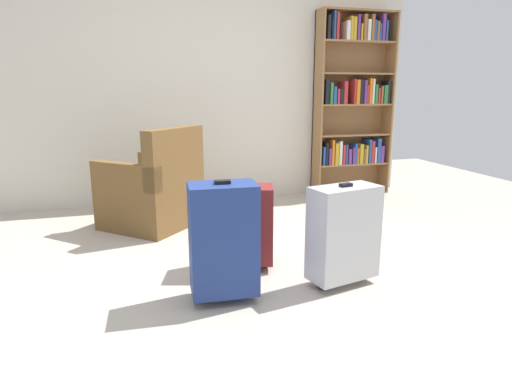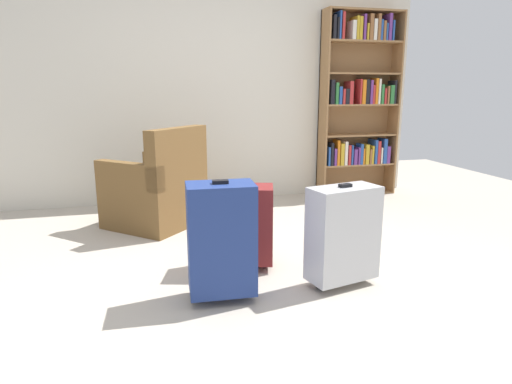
# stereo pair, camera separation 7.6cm
# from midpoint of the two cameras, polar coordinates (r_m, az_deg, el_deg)

# --- Properties ---
(ground_plane) EXTENTS (8.25, 8.25, 0.00)m
(ground_plane) POSITION_cam_midpoint_polar(r_m,az_deg,el_deg) (3.00, 1.40, -10.79)
(ground_plane) COLOR #B2A899
(back_wall) EXTENTS (4.72, 0.10, 2.60)m
(back_wall) POSITION_cam_midpoint_polar(r_m,az_deg,el_deg) (4.94, -5.71, 14.06)
(back_wall) COLOR beige
(back_wall) RESTS_ON ground
(bookshelf) EXTENTS (0.91, 0.25, 2.07)m
(bookshelf) POSITION_cam_midpoint_polar(r_m,az_deg,el_deg) (5.30, 13.53, 11.38)
(bookshelf) COLOR olive
(bookshelf) RESTS_ON ground
(armchair) EXTENTS (0.99, 0.99, 0.90)m
(armchair) POSITION_cam_midpoint_polar(r_m,az_deg,el_deg) (4.07, -12.10, 0.08)
(armchair) COLOR brown
(armchair) RESTS_ON ground
(mug) EXTENTS (0.12, 0.08, 0.10)m
(mug) POSITION_cam_midpoint_polar(r_m,az_deg,el_deg) (4.09, -4.59, -3.52)
(mug) COLOR #1E7F4C
(mug) RESTS_ON ground
(suitcase_dark_red) EXTENTS (0.42, 0.33, 0.60)m
(suitcase_dark_red) POSITION_cam_midpoint_polar(r_m,az_deg,el_deg) (3.03, -0.60, -4.19)
(suitcase_dark_red) COLOR maroon
(suitcase_dark_red) RESTS_ON ground
(suitcase_silver) EXTENTS (0.47, 0.31, 0.66)m
(suitcase_silver) POSITION_cam_midpoint_polar(r_m,az_deg,el_deg) (2.81, 11.95, -5.28)
(suitcase_silver) COLOR #B7BABF
(suitcase_silver) RESTS_ON ground
(suitcase_navy_blue) EXTENTS (0.40, 0.26, 0.72)m
(suitcase_navy_blue) POSITION_cam_midpoint_polar(r_m,az_deg,el_deg) (2.57, -3.64, -6.07)
(suitcase_navy_blue) COLOR navy
(suitcase_navy_blue) RESTS_ON ground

